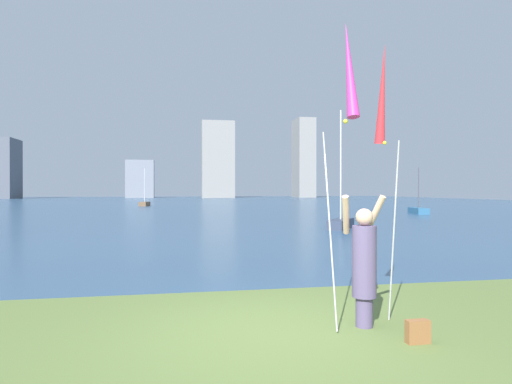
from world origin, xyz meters
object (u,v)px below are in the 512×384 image
Objects in this scene: bag at (418,332)px; sailboat_5 at (145,204)px; person at (364,262)px; kite_flag_left at (348,77)px; sailboat_3 at (418,210)px; kite_flag_right at (383,100)px; sailboat_0 at (341,222)px.

bag is 49.15m from sailboat_5.
sailboat_5 reaches higher than person.
kite_flag_left is 32.36m from sailboat_3.
sailboat_5 is (-6.93, 47.48, -3.09)m from kite_flag_right.
sailboat_3 reaches higher than person.
bag is at bearing -107.99° from sailboat_0.
person is 0.32× the size of sailboat_0.
kite_flag_right is at bearing -81.70° from sailboat_5.
bag is at bearing -94.97° from kite_flag_right.
kite_flag_left is 3.38m from bag.
sailboat_3 is at bearing 57.65° from kite_flag_left.
bag is (-0.10, -1.19, -3.22)m from kite_flag_right.
sailboat_5 is at bearing 98.30° from kite_flag_right.
kite_flag_left is 16.89m from sailboat_0.
person is at bearing 117.04° from bag.
sailboat_3 is at bearing 58.17° from kite_flag_right.
kite_flag_right is 0.92× the size of sailboat_5.
sailboat_3 is 0.83× the size of sailboat_5.
kite_flag_left is 13.65× the size of bag.
kite_flag_right is 15.59m from sailboat_0.
person is 15.87m from sailboat_0.
kite_flag_left is 0.91× the size of sailboat_5.
kite_flag_left is at bearing 170.35° from bag.
kite_flag_left is at bearing -133.63° from kite_flag_right.
person is 0.42× the size of sailboat_5.
sailboat_0 is at bearing 68.94° from kite_flag_left.
person is 2.60m from kite_flag_left.
kite_flag_right is at bearing 46.37° from kite_flag_left.
sailboat_3 is at bearing 59.14° from bag.
kite_flag_right reaches higher than sailboat_3.
bag is at bearing -82.02° from sailboat_5.
kite_flag_left is at bearing -122.35° from sailboat_3.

